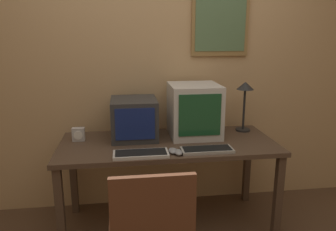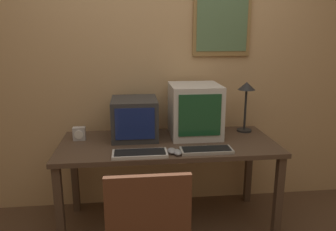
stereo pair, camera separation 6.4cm
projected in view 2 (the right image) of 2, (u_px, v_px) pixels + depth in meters
wall_back at (163, 66)px, 2.94m from camera, size 8.00×0.08×2.60m
desk at (168, 151)px, 2.65m from camera, size 1.72×0.74×0.75m
monitor_left at (135, 118)px, 2.71m from camera, size 0.37×0.41×0.33m
monitor_right at (195, 110)px, 2.74m from camera, size 0.41×0.43×0.44m
keyboard_main at (140, 153)px, 2.34m from camera, size 0.39×0.17×0.03m
keyboard_side at (206, 150)px, 2.41m from camera, size 0.38×0.15×0.03m
mouse_near_keyboard at (177, 152)px, 2.35m from camera, size 0.06×0.10×0.03m
mouse_far_corner at (172, 151)px, 2.38m from camera, size 0.06×0.10×0.03m
desk_clock at (79, 134)px, 2.66m from camera, size 0.10×0.06×0.11m
desk_lamp at (246, 94)px, 2.83m from camera, size 0.15×0.15×0.44m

